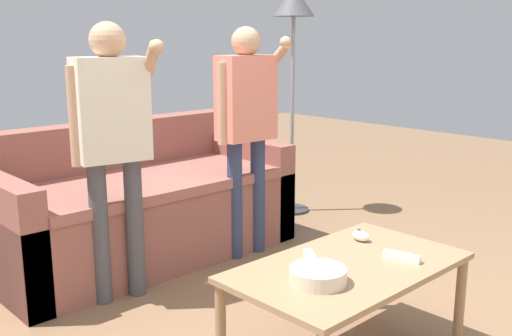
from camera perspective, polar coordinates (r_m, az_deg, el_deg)
The scene contains 9 objects.
couch at distance 3.78m, azimuth -11.28°, elevation -3.80°, with size 1.86×0.89×0.82m.
coffee_table at distance 2.49m, azimuth 8.92°, elevation -10.33°, with size 1.00×0.59×0.44m.
snack_bowl at distance 2.27m, azimuth 6.03°, elevation -10.33°, with size 0.22×0.22×0.06m, color beige.
game_remote_nunchuk at distance 2.74m, azimuth 10.14°, elevation -6.49°, with size 0.06×0.09×0.05m.
floor_lamp at distance 4.52m, azimuth 3.66°, elevation 14.04°, with size 0.31×0.31×1.73m.
player_left at distance 3.02m, azimuth -13.75°, elevation 3.56°, with size 0.41×0.38×1.43m.
player_right at distance 3.58m, azimuth -0.93°, elevation 5.16°, with size 0.42×0.30×1.42m.
game_remote_wand_near at distance 2.47m, azimuth 5.33°, elevation -8.70°, with size 0.12×0.15×0.03m.
game_remote_wand_far at distance 2.55m, azimuth 13.95°, elevation -8.34°, with size 0.07×0.16×0.03m.
Camera 1 is at (-1.79, -1.47, 1.35)m, focal length 41.24 mm.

